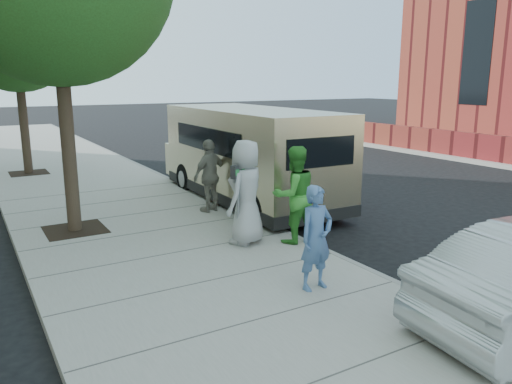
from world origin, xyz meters
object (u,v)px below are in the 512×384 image
(parking_meter, at_px, (238,188))
(van, at_px, (248,154))
(person_officer, at_px, (316,238))
(person_green_shirt, at_px, (294,195))
(person_striped_polo, at_px, (210,176))
(person_gray_shirt, at_px, (246,192))
(tree_far, at_px, (16,26))

(parking_meter, bearing_deg, van, 33.44)
(person_officer, bearing_deg, person_green_shirt, 60.13)
(parking_meter, bearing_deg, person_green_shirt, -42.24)
(person_officer, height_order, person_striped_polo, person_striped_polo)
(person_gray_shirt, relative_size, person_striped_polo, 1.15)
(tree_far, bearing_deg, parking_meter, -76.72)
(person_gray_shirt, xyz_separation_m, person_striped_polo, (0.44, 2.50, -0.13))
(parking_meter, relative_size, person_green_shirt, 0.83)
(person_officer, height_order, person_green_shirt, person_green_shirt)
(van, bearing_deg, person_gray_shirt, -118.91)
(person_striped_polo, bearing_deg, person_officer, 63.66)
(person_officer, relative_size, person_green_shirt, 0.85)
(van, distance_m, person_officer, 6.08)
(tree_far, relative_size, van, 0.95)
(parking_meter, xyz_separation_m, person_gray_shirt, (0.22, 0.08, -0.13))
(person_green_shirt, bearing_deg, van, -103.10)
(person_officer, bearing_deg, person_striped_polo, 79.51)
(van, bearing_deg, person_striped_polo, -150.53)
(tree_far, xyz_separation_m, van, (4.56, -6.87, -3.56))
(parking_meter, distance_m, person_green_shirt, 1.11)
(van, bearing_deg, tree_far, 124.91)
(van, height_order, person_gray_shirt, van)
(person_striped_polo, bearing_deg, person_gray_shirt, 60.79)
(parking_meter, xyz_separation_m, person_green_shirt, (1.04, -0.34, -0.19))
(parking_meter, distance_m, person_striped_polo, 2.68)
(parking_meter, distance_m, person_gray_shirt, 0.26)
(tree_far, height_order, person_gray_shirt, tree_far)
(person_officer, bearing_deg, person_gray_shirt, 82.53)
(tree_far, relative_size, parking_meter, 4.19)
(parking_meter, height_order, person_green_shirt, person_green_shirt)
(tree_far, height_order, parking_meter, tree_far)
(person_officer, xyz_separation_m, person_green_shirt, (1.00, 1.99, 0.14))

